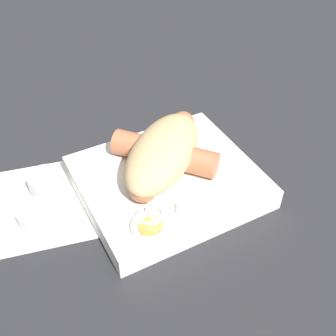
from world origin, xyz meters
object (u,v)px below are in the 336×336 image
food_tray (168,182)px  condiment_cup_far (38,219)px  condiment_cup_near (47,185)px  bread_roll (162,152)px  sausage (165,153)px

food_tray → condiment_cup_far: bearing=173.7°
condiment_cup_near → bread_roll: bearing=-22.1°
sausage → condiment_cup_far: bearing=-179.6°
condiment_cup_near → food_tray: bearing=-26.6°
bread_roll → sausage: bearing=43.2°
sausage → condiment_cup_near: size_ratio=3.15×
food_tray → bread_roll: 0.04m
bread_roll → sausage: 0.01m
bread_roll → condiment_cup_near: bearing=157.9°
food_tray → sausage: (0.01, 0.02, 0.03)m
food_tray → condiment_cup_far: (-0.17, 0.02, -0.00)m
bread_roll → condiment_cup_far: size_ratio=3.88×
bread_roll → condiment_cup_far: (-0.17, 0.01, -0.04)m
sausage → condiment_cup_far: 0.18m
food_tray → bread_roll: bearing=93.9°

